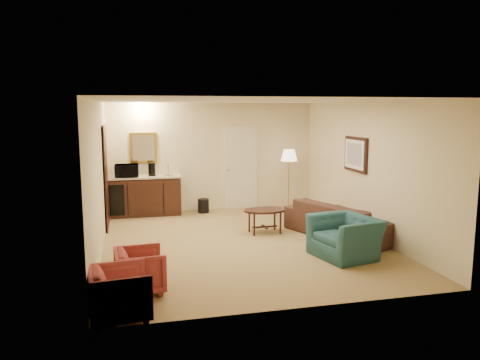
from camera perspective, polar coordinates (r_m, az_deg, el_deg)
The scene contains 12 objects.
ground at distance 8.79m, azimuth 0.22°, elevation -7.58°, with size 6.00×6.00×0.00m, color #987E4D.
room_walls at distance 9.20m, azimuth -1.50°, elevation 4.04°, with size 5.02×6.01×2.61m.
wetbar_cabinet at distance 11.10m, azimuth -11.46°, elevation -1.87°, with size 1.64×0.58×0.92m, color black.
sofa at distance 9.26m, azimuth 12.15°, elevation -4.08°, with size 2.28×0.67×0.89m, color black.
teal_armchair at distance 8.03m, azimuth 12.75°, elevation -5.99°, with size 1.04×0.68×0.91m, color #204A50.
rose_chair_near at distance 6.55m, azimuth -12.08°, elevation -10.49°, with size 0.64×0.60×0.66m, color #9C3933.
rose_chair_far at distance 5.80m, azimuth -14.40°, elevation -12.97°, with size 0.68×0.64×0.70m, color #9C3933.
coffee_table at distance 9.37m, azimuth 3.03°, elevation -5.03°, with size 0.84×0.57×0.48m, color black.
floor_lamp at distance 11.36m, azimuth 5.96°, elevation -0.02°, with size 0.40×0.40×1.50m, color gold.
waste_bin at distance 11.22m, azimuth -4.48°, elevation -3.15°, with size 0.26×0.26×0.33m, color black.
microwave at distance 10.94m, azimuth -13.64°, elevation 1.28°, with size 0.52×0.29×0.35m, color black.
coffee_maker at distance 11.00m, azimuth -10.70°, elevation 1.29°, with size 0.16×0.16×0.31m, color black.
Camera 1 is at (-2.00, -8.20, 2.46)m, focal length 35.00 mm.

